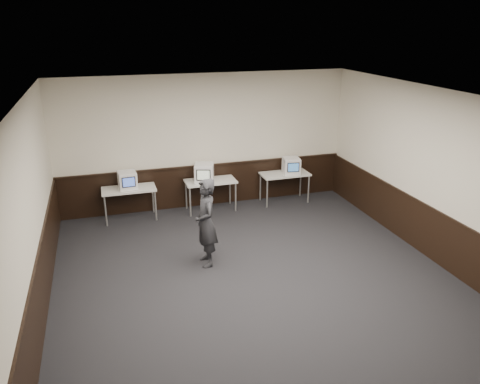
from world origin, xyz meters
name	(u,v)px	position (x,y,z in m)	size (l,w,h in m)	color
floor	(260,285)	(0.00, 0.00, 0.00)	(8.00, 8.00, 0.00)	black
ceiling	(263,100)	(0.00, 0.00, 3.20)	(8.00, 8.00, 0.00)	white
back_wall	(206,142)	(0.00, 4.00, 1.60)	(7.00, 7.00, 0.00)	silver
front_wall	(417,362)	(0.00, -4.00, 1.60)	(7.00, 7.00, 0.00)	silver
left_wall	(28,225)	(-3.50, 0.00, 1.60)	(8.00, 8.00, 0.00)	silver
right_wall	(442,179)	(3.50, 0.00, 1.60)	(8.00, 8.00, 0.00)	silver
wainscot_back	(207,185)	(0.00, 3.98, 0.50)	(6.98, 0.04, 1.00)	black
wainscot_left	(41,292)	(-3.48, 0.00, 0.50)	(0.04, 7.98, 1.00)	black
wainscot_right	(433,234)	(3.48, 0.00, 0.50)	(0.04, 7.98, 1.00)	black
wainscot_rail	(207,165)	(0.00, 3.96, 1.02)	(6.98, 0.06, 0.04)	black
desk_left	(129,191)	(-1.90, 3.60, 0.68)	(1.20, 0.60, 0.75)	silver
desk_center	(210,183)	(0.00, 3.60, 0.68)	(1.20, 0.60, 0.75)	silver
desk_right	(285,176)	(1.90, 3.60, 0.68)	(1.20, 0.60, 0.75)	silver
emac_left	(127,180)	(-1.91, 3.59, 0.95)	(0.42, 0.45, 0.39)	white
emac_center	(204,173)	(-0.16, 3.55, 0.97)	(0.55, 0.57, 0.44)	white
emac_right	(291,166)	(2.04, 3.55, 0.95)	(0.46, 0.48, 0.40)	white
person	(206,223)	(-0.70, 1.03, 0.84)	(0.61, 0.40, 1.68)	#25252A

